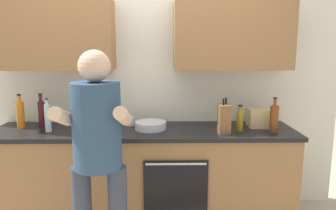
{
  "coord_description": "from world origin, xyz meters",
  "views": [
    {
      "loc": [
        0.18,
        -2.93,
        1.66
      ],
      "look_at": [
        0.23,
        -0.1,
        1.15
      ],
      "focal_mm": 34.29,
      "sensor_mm": 36.0,
      "label": 1
    }
  ],
  "objects": [
    {
      "name": "counter",
      "position": [
        0.0,
        -0.0,
        0.45
      ],
      "size": [
        2.84,
        0.67,
        0.9
      ],
      "color": "olive",
      "rests_on": "ground"
    },
    {
      "name": "back_wall_unit",
      "position": [
        -0.0,
        0.28,
        1.49
      ],
      "size": [
        4.0,
        0.38,
        2.5
      ],
      "color": "silver",
      "rests_on": "ground"
    },
    {
      "name": "bottle_juice",
      "position": [
        -1.17,
        0.07,
        1.04
      ],
      "size": [
        0.07,
        0.07,
        0.33
      ],
      "color": "orange",
      "rests_on": "counter"
    },
    {
      "name": "bottle_wine",
      "position": [
        -0.99,
        0.1,
        1.04
      ],
      "size": [
        0.06,
        0.06,
        0.33
      ],
      "color": "#471419",
      "rests_on": "counter"
    },
    {
      "name": "person_standing",
      "position": [
        -0.28,
        -0.76,
        0.97
      ],
      "size": [
        0.49,
        0.45,
        1.65
      ],
      "color": "#383D4C",
      "rests_on": "ground"
    },
    {
      "name": "bottle_vinegar",
      "position": [
        1.19,
        -0.12,
        1.03
      ],
      "size": [
        0.08,
        0.08,
        0.32
      ],
      "color": "brown",
      "rests_on": "counter"
    },
    {
      "name": "bottle_oil",
      "position": [
        0.89,
        -0.06,
        1.01
      ],
      "size": [
        0.06,
        0.06,
        0.24
      ],
      "color": "olive",
      "rests_on": "counter"
    },
    {
      "name": "mixing_bowl",
      "position": [
        0.06,
        0.01,
        0.94
      ],
      "size": [
        0.3,
        0.3,
        0.07
      ],
      "primitive_type": "cylinder",
      "color": "silver",
      "rests_on": "counter"
    },
    {
      "name": "knife_block",
      "position": [
        0.73,
        -0.15,
        1.03
      ],
      "size": [
        0.1,
        0.14,
        0.32
      ],
      "color": "brown",
      "rests_on": "counter"
    },
    {
      "name": "grocery_bag_bread",
      "position": [
        1.11,
        0.09,
        0.99
      ],
      "size": [
        0.21,
        0.22,
        0.17
      ],
      "primitive_type": "cube",
      "rotation": [
        0.0,
        0.0,
        -0.04
      ],
      "color": "tan",
      "rests_on": "counter"
    },
    {
      "name": "bottle_syrup",
      "position": [
        -0.53,
        -0.01,
        1.03
      ],
      "size": [
        0.05,
        0.05,
        0.31
      ],
      "color": "#8C4C14",
      "rests_on": "counter"
    },
    {
      "name": "bottle_water",
      "position": [
        -0.87,
        -0.06,
        1.03
      ],
      "size": [
        0.06,
        0.06,
        0.31
      ],
      "color": "silver",
      "rests_on": "counter"
    },
    {
      "name": "cup_coffee",
      "position": [
        -0.14,
        0.15,
        0.95
      ],
      "size": [
        0.08,
        0.08,
        0.09
      ],
      "primitive_type": "cylinder",
      "color": "white",
      "rests_on": "counter"
    }
  ]
}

